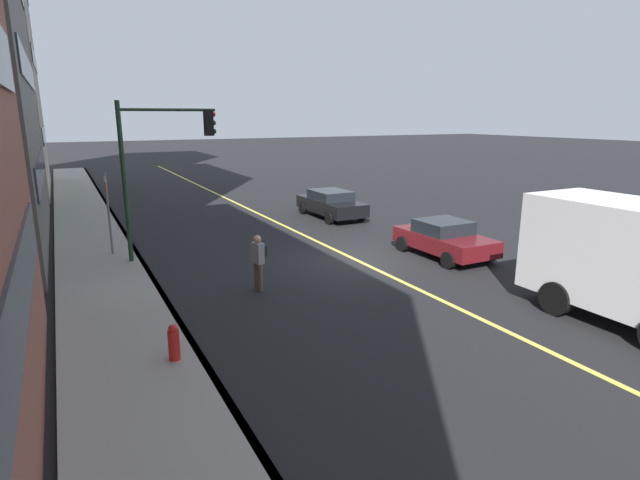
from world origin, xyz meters
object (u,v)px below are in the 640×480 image
object	(u,v)px
car_black	(331,203)
traffic_light_mast	(160,154)
pedestrian_with_backpack	(258,258)
street_sign_post	(108,209)
car_maroon	(444,238)
fire_hydrant	(174,346)

from	to	relation	value
car_black	traffic_light_mast	xyz separation A→B (m)	(-4.32, 9.13, 3.10)
pedestrian_with_backpack	street_sign_post	world-z (taller)	street_sign_post
car_maroon	car_black	xyz separation A→B (m)	(8.52, 0.18, 0.04)
car_black	fire_hydrant	size ratio (longest dim) A/B	4.88
car_black	traffic_light_mast	bearing A→B (deg)	115.34
car_maroon	pedestrian_with_backpack	bearing A→B (deg)	92.88
traffic_light_mast	street_sign_post	distance (m)	2.95
fire_hydrant	car_maroon	bearing A→B (deg)	-69.29
traffic_light_mast	street_sign_post	size ratio (longest dim) A/B	1.80
traffic_light_mast	fire_hydrant	size ratio (longest dim) A/B	6.00
pedestrian_with_backpack	car_maroon	bearing A→B (deg)	-87.12
traffic_light_mast	street_sign_post	xyz separation A→B (m)	(1.27, 1.75, -2.00)
traffic_light_mast	fire_hydrant	world-z (taller)	traffic_light_mast
car_maroon	fire_hydrant	bearing A→B (deg)	110.71
street_sign_post	car_black	bearing A→B (deg)	-74.31
car_black	car_maroon	bearing A→B (deg)	-178.78
car_maroon	traffic_light_mast	distance (m)	10.69
street_sign_post	traffic_light_mast	bearing A→B (deg)	-125.86
car_maroon	street_sign_post	distance (m)	12.40
fire_hydrant	street_sign_post	bearing A→B (deg)	1.83
street_sign_post	fire_hydrant	distance (m)	9.64
car_maroon	pedestrian_with_backpack	world-z (taller)	pedestrian_with_backpack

